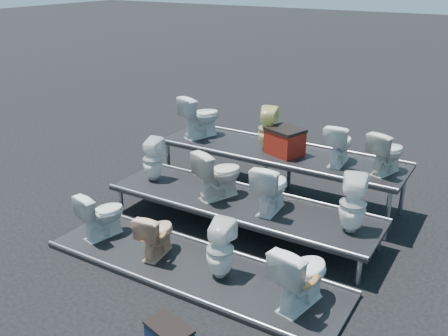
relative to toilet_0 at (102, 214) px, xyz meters
The scene contains 18 objects.
ground 2.09m from the toilet_0, 39.33° to the left, with size 80.00×80.00×0.00m, color black.
tier_front 1.63m from the toilet_0, ahead, with size 4.20×1.20×0.06m, color black.
tier_mid 2.06m from the toilet_0, 39.33° to the left, with size 4.20×1.20×0.46m, color black.
tier_back 3.05m from the toilet_0, 58.61° to the left, with size 4.20×1.20×0.86m, color black.
toilet_0 is the anchor object (origin of this frame).
toilet_1 1.00m from the toilet_0, ahead, with size 0.36×0.63×0.65m, color #D9A884.
toilet_2 2.02m from the toilet_0, ahead, with size 0.35×0.36×0.78m, color white.
toilet_3 3.11m from the toilet_0, ahead, with size 0.45×0.79×0.81m, color white.
toilet_4 1.36m from the toilet_0, 93.26° to the left, with size 0.32×0.33×0.71m, color white.
toilet_5 1.82m from the toilet_0, 47.35° to the left, with size 0.43×0.75×0.76m, color silver.
toilet_6 2.49m from the toilet_0, 32.02° to the left, with size 0.41×0.71×0.73m, color white.
toilet_7 3.55m from the toilet_0, 21.66° to the left, with size 0.36×0.37×0.80m, color white.
toilet_8 2.73m from the toilet_0, 89.82° to the left, with size 0.43×0.75×0.76m, color white.
toilet_9 3.05m from the toilet_0, 62.29° to the left, with size 0.33×0.34×0.73m, color #E2DD87.
toilet_10 3.76m from the toilet_0, 44.94° to the left, with size 0.37×0.65×0.66m, color white.
toilet_11 4.30m from the toilet_0, 37.89° to the left, with size 0.37×0.65×0.66m, color silver.
red_crate 3.13m from the toilet_0, 56.08° to the left, with size 0.55×0.44×0.40m, color #A11A11.
step_stool 2.51m from the toilet_0, 30.34° to the right, with size 0.50×0.30×0.18m, color #0E1A33.
Camera 1 is at (3.28, -5.91, 3.77)m, focal length 40.00 mm.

